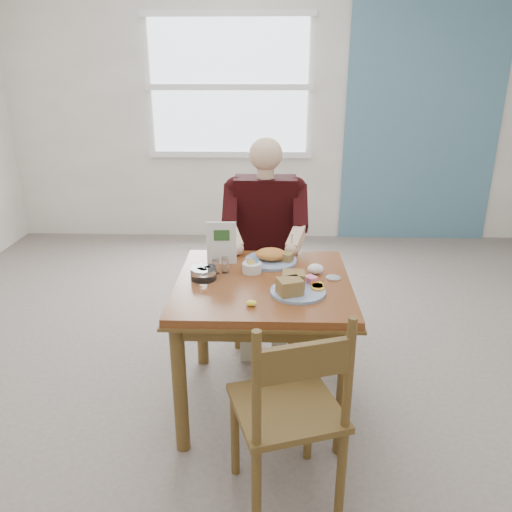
{
  "coord_description": "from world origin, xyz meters",
  "views": [
    {
      "loc": [
        0.03,
        -2.38,
        1.79
      ],
      "look_at": [
        -0.04,
        0.0,
        0.89
      ],
      "focal_mm": 35.0,
      "sensor_mm": 36.0,
      "label": 1
    }
  ],
  "objects_px": {
    "chair_far": "(265,270)",
    "diner": "(265,228)",
    "far_plate": "(272,257)",
    "chair_near": "(290,412)",
    "near_plate": "(295,286)",
    "table": "(263,300)"
  },
  "relations": [
    {
      "from": "table",
      "to": "diner",
      "type": "xyz_separation_m",
      "value": [
        0.0,
        0.71,
        0.17
      ]
    },
    {
      "from": "chair_far",
      "to": "diner",
      "type": "relative_size",
      "value": 0.69
    },
    {
      "from": "near_plate",
      "to": "far_plate",
      "type": "relative_size",
      "value": 0.83
    },
    {
      "from": "far_plate",
      "to": "diner",
      "type": "bearing_deg",
      "value": 95.68
    },
    {
      "from": "chair_far",
      "to": "table",
      "type": "bearing_deg",
      "value": -90.0
    },
    {
      "from": "diner",
      "to": "chair_far",
      "type": "bearing_deg",
      "value": 90.01
    },
    {
      "from": "chair_far",
      "to": "far_plate",
      "type": "relative_size",
      "value": 2.43
    },
    {
      "from": "chair_far",
      "to": "diner",
      "type": "height_order",
      "value": "diner"
    },
    {
      "from": "diner",
      "to": "far_plate",
      "type": "distance_m",
      "value": 0.45
    },
    {
      "from": "table",
      "to": "chair_near",
      "type": "relative_size",
      "value": 0.97
    },
    {
      "from": "diner",
      "to": "near_plate",
      "type": "height_order",
      "value": "diner"
    },
    {
      "from": "chair_far",
      "to": "chair_near",
      "type": "distance_m",
      "value": 1.51
    },
    {
      "from": "table",
      "to": "chair_far",
      "type": "distance_m",
      "value": 0.81
    },
    {
      "from": "chair_near",
      "to": "near_plate",
      "type": "relative_size",
      "value": 2.93
    },
    {
      "from": "chair_far",
      "to": "diner",
      "type": "distance_m",
      "value": 0.34
    },
    {
      "from": "chair_far",
      "to": "near_plate",
      "type": "bearing_deg",
      "value": -80.34
    },
    {
      "from": "chair_near",
      "to": "far_plate",
      "type": "relative_size",
      "value": 2.43
    },
    {
      "from": "near_plate",
      "to": "table",
      "type": "bearing_deg",
      "value": 138.1
    },
    {
      "from": "near_plate",
      "to": "far_plate",
      "type": "height_order",
      "value": "near_plate"
    },
    {
      "from": "diner",
      "to": "far_plate",
      "type": "xyz_separation_m",
      "value": [
        0.04,
        -0.44,
        -0.03
      ]
    },
    {
      "from": "near_plate",
      "to": "far_plate",
      "type": "bearing_deg",
      "value": 105.9
    },
    {
      "from": "chair_far",
      "to": "far_plate",
      "type": "distance_m",
      "value": 0.62
    }
  ]
}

